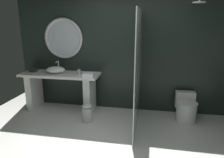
% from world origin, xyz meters
% --- Properties ---
extents(ground_plane, '(5.76, 5.76, 0.00)m').
position_xyz_m(ground_plane, '(0.00, 0.00, 0.00)').
color(ground_plane, silver).
extents(back_wall_panel, '(4.80, 0.10, 2.60)m').
position_xyz_m(back_wall_panel, '(0.00, 1.90, 1.30)').
color(back_wall_panel, '#1E2823').
rests_on(back_wall_panel, ground_plane).
extents(vanity_counter, '(1.71, 0.59, 0.84)m').
position_xyz_m(vanity_counter, '(-1.35, 1.53, 0.53)').
color(vanity_counter, silver).
rests_on(vanity_counter, ground_plane).
extents(vessel_sink, '(0.41, 0.34, 0.24)m').
position_xyz_m(vessel_sink, '(-1.45, 1.53, 0.91)').
color(vessel_sink, white).
rests_on(vessel_sink, vanity_counter).
extents(tumbler_cup, '(0.07, 0.07, 0.10)m').
position_xyz_m(tumbler_cup, '(-0.93, 1.54, 0.89)').
color(tumbler_cup, silver).
rests_on(tumbler_cup, vanity_counter).
extents(tissue_box, '(0.15, 0.11, 0.09)m').
position_xyz_m(tissue_box, '(-2.00, 1.55, 0.88)').
color(tissue_box, '#282D28').
rests_on(tissue_box, vanity_counter).
extents(round_wall_mirror, '(0.88, 0.06, 0.88)m').
position_xyz_m(round_wall_mirror, '(-1.35, 1.81, 1.56)').
color(round_wall_mirror, silver).
extents(shower_glass_panel, '(0.02, 1.54, 2.11)m').
position_xyz_m(shower_glass_panel, '(0.34, 1.08, 1.05)').
color(shower_glass_panel, silver).
rests_on(shower_glass_panel, ground_plane).
extents(rain_shower_head, '(0.22, 0.22, 0.28)m').
position_xyz_m(rain_shower_head, '(1.32, 1.36, 2.25)').
color(rain_shower_head, silver).
extents(toilet, '(0.41, 0.59, 0.53)m').
position_xyz_m(toilet, '(1.30, 1.50, 0.25)').
color(toilet, white).
rests_on(toilet, ground_plane).
extents(waste_bin, '(0.20, 0.20, 0.35)m').
position_xyz_m(waste_bin, '(-0.63, 1.07, 0.18)').
color(waste_bin, silver).
rests_on(waste_bin, ground_plane).
extents(folded_hand_towel, '(0.23, 0.22, 0.08)m').
position_xyz_m(folded_hand_towel, '(-0.66, 1.34, 0.88)').
color(folded_hand_towel, white).
rests_on(folded_hand_towel, vanity_counter).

